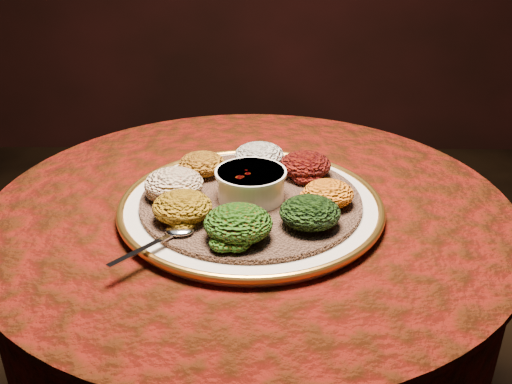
{
  "coord_description": "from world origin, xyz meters",
  "views": [
    {
      "loc": [
        0.02,
        -0.93,
        1.23
      ],
      "look_at": [
        0.01,
        -0.01,
        0.76
      ],
      "focal_mm": 40.0,
      "sensor_mm": 36.0,
      "label": 1
    }
  ],
  "objects": [
    {
      "name": "table",
      "position": [
        0.0,
        0.0,
        0.55
      ],
      "size": [
        0.96,
        0.96,
        0.73
      ],
      "color": "black",
      "rests_on": "ground"
    },
    {
      "name": "platter",
      "position": [
        0.0,
        -0.04,
        0.75
      ],
      "size": [
        0.47,
        0.47,
        0.02
      ],
      "rotation": [
        0.0,
        0.0,
        -0.04
      ],
      "color": "silver",
      "rests_on": "table"
    },
    {
      "name": "injera",
      "position": [
        0.0,
        -0.04,
        0.76
      ],
      "size": [
        0.47,
        0.47,
        0.01
      ],
      "primitive_type": "cylinder",
      "rotation": [
        0.0,
        0.0,
        0.23
      ],
      "color": "#8B5D45",
      "rests_on": "platter"
    },
    {
      "name": "stew_bowl",
      "position": [
        0.0,
        -0.04,
        0.79
      ],
      "size": [
        0.12,
        0.12,
        0.05
      ],
      "color": "white",
      "rests_on": "injera"
    },
    {
      "name": "spoon",
      "position": [
        -0.11,
        -0.17,
        0.77
      ],
      "size": [
        0.12,
        0.12,
        0.01
      ],
      "rotation": [
        0.0,
        0.0,
        -2.3
      ],
      "color": "silver",
      "rests_on": "injera"
    },
    {
      "name": "portion_ayib",
      "position": [
        0.02,
        0.09,
        0.79
      ],
      "size": [
        0.1,
        0.09,
        0.05
      ],
      "primitive_type": "ellipsoid",
      "color": "silver",
      "rests_on": "injera"
    },
    {
      "name": "portion_kitfo",
      "position": [
        0.1,
        0.05,
        0.79
      ],
      "size": [
        0.1,
        0.09,
        0.05
      ],
      "primitive_type": "ellipsoid",
      "color": "black",
      "rests_on": "injera"
    },
    {
      "name": "portion_tikil",
      "position": [
        0.14,
        -0.06,
        0.78
      ],
      "size": [
        0.09,
        0.08,
        0.04
      ],
      "primitive_type": "ellipsoid",
      "color": "#B47E0F",
      "rests_on": "injera"
    },
    {
      "name": "portion_gomen",
      "position": [
        0.1,
        -0.13,
        0.79
      ],
      "size": [
        0.1,
        0.09,
        0.05
      ],
      "primitive_type": "ellipsoid",
      "color": "black",
      "rests_on": "injera"
    },
    {
      "name": "portion_mixveg",
      "position": [
        -0.01,
        -0.17,
        0.79
      ],
      "size": [
        0.11,
        0.1,
        0.05
      ],
      "primitive_type": "ellipsoid",
      "color": "#913909",
      "rests_on": "injera"
    },
    {
      "name": "portion_kik",
      "position": [
        -0.11,
        -0.12,
        0.79
      ],
      "size": [
        0.1,
        0.09,
        0.05
      ],
      "primitive_type": "ellipsoid",
      "color": "#9A6D0D",
      "rests_on": "injera"
    },
    {
      "name": "portion_timatim",
      "position": [
        -0.13,
        -0.04,
        0.79
      ],
      "size": [
        0.1,
        0.1,
        0.05
      ],
      "primitive_type": "ellipsoid",
      "color": "maroon",
      "rests_on": "injera"
    },
    {
      "name": "portion_shiro",
      "position": [
        -0.09,
        0.06,
        0.78
      ],
      "size": [
        0.09,
        0.08,
        0.04
      ],
      "primitive_type": "ellipsoid",
      "color": "#9C6012",
      "rests_on": "injera"
    }
  ]
}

